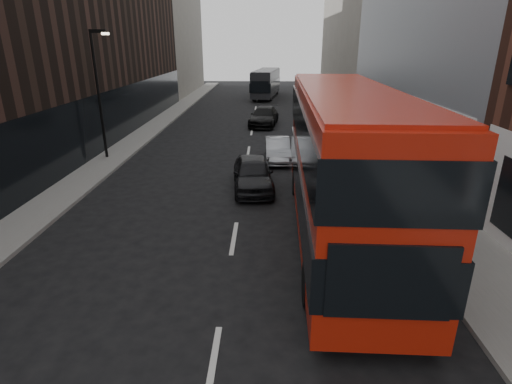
# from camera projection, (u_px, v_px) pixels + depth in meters

# --- Properties ---
(sidewalk_right) EXTENTS (3.00, 80.00, 0.15)m
(sidewalk_right) POSITION_uv_depth(u_px,v_px,m) (351.00, 134.00, 29.82)
(sidewalk_right) COLOR slate
(sidewalk_right) RESTS_ON ground
(sidewalk_left) EXTENTS (2.00, 80.00, 0.15)m
(sidewalk_left) POSITION_uv_depth(u_px,v_px,m) (146.00, 133.00, 30.17)
(sidewalk_left) COLOR slate
(sidewalk_left) RESTS_ON ground
(building_victorian) EXTENTS (6.50, 24.00, 21.00)m
(building_victorian) POSITION_uv_depth(u_px,v_px,m) (360.00, 12.00, 44.16)
(building_victorian) COLOR slate
(building_victorian) RESTS_ON ground
(building_left_mid) EXTENTS (5.00, 24.00, 14.00)m
(building_left_mid) POSITION_uv_depth(u_px,v_px,m) (112.00, 36.00, 32.51)
(building_left_mid) COLOR black
(building_left_mid) RESTS_ON ground
(building_left_far) EXTENTS (5.00, 20.00, 13.00)m
(building_left_far) POSITION_uv_depth(u_px,v_px,m) (172.00, 43.00, 53.29)
(building_left_far) COLOR slate
(building_left_far) RESTS_ON ground
(street_lamp) EXTENTS (1.06, 0.22, 7.00)m
(street_lamp) POSITION_uv_depth(u_px,v_px,m) (99.00, 87.00, 22.19)
(street_lamp) COLOR black
(street_lamp) RESTS_ON sidewalk_left
(red_bus) EXTENTS (3.37, 12.85, 5.15)m
(red_bus) POSITION_uv_depth(u_px,v_px,m) (343.00, 158.00, 13.28)
(red_bus) COLOR #A8190A
(red_bus) RESTS_ON ground
(grey_bus) EXTENTS (3.82, 10.63, 3.37)m
(grey_bus) POSITION_uv_depth(u_px,v_px,m) (266.00, 83.00, 49.88)
(grey_bus) COLOR black
(grey_bus) RESTS_ON ground
(car_a) EXTENTS (2.18, 4.61, 1.52)m
(car_a) POSITION_uv_depth(u_px,v_px,m) (253.00, 173.00, 18.60)
(car_a) COLOR black
(car_a) RESTS_ON ground
(car_b) EXTENTS (1.48, 4.00, 1.31)m
(car_b) POSITION_uv_depth(u_px,v_px,m) (278.00, 149.00, 23.19)
(car_b) COLOR #94979C
(car_b) RESTS_ON ground
(car_c) EXTENTS (2.74, 5.39, 1.50)m
(car_c) POSITION_uv_depth(u_px,v_px,m) (264.00, 116.00, 33.11)
(car_c) COLOR black
(car_c) RESTS_ON ground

